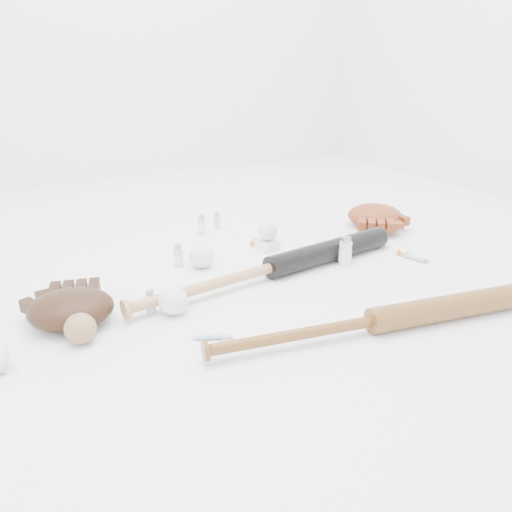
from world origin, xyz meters
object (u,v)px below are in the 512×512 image
pedestal (267,245)px  bat_wood (374,321)px  bat_dark (272,267)px  glove_dark (71,308)px

pedestal → bat_wood: bearing=-95.2°
bat_dark → bat_wood: bat_dark is taller
bat_wood → bat_dark: bearing=107.9°
glove_dark → bat_wood: bearing=-17.4°
bat_dark → bat_wood: 0.40m
pedestal → glove_dark: bearing=-162.5°
bat_wood → pedestal: (0.06, 0.61, -0.02)m
bat_dark → bat_wood: bearing=-88.9°
glove_dark → bat_dark: bearing=14.5°
bat_dark → pedestal: bearing=56.7°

